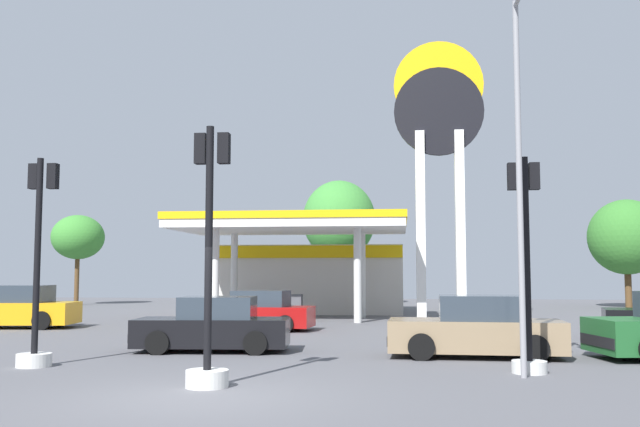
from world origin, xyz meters
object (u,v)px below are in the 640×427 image
(station_pole_sign, at_px, (439,142))
(tree_2, at_px, (626,237))
(car_0, at_px, (213,327))
(car_2, at_px, (16,309))
(traffic_signal_2, at_px, (527,287))
(tree_1, at_px, (339,220))
(traffic_signal_1, at_px, (37,291))
(traffic_signal_0, at_px, (209,297))
(corner_streetlamp, at_px, (520,148))
(tree_0, at_px, (78,237))
(car_3, at_px, (258,312))
(car_1, at_px, (476,329))

(station_pole_sign, relative_size, tree_2, 1.94)
(station_pole_sign, height_order, car_0, station_pole_sign)
(car_2, relative_size, traffic_signal_2, 1.03)
(tree_1, bearing_deg, traffic_signal_1, -97.44)
(station_pole_sign, xyz_separation_m, traffic_signal_0, (-5.16, -18.61, -6.18))
(car_0, distance_m, corner_streetlamp, 9.14)
(tree_2, bearing_deg, traffic_signal_0, -118.35)
(tree_0, bearing_deg, tree_1, 6.05)
(car_2, distance_m, traffic_signal_1, 12.04)
(traffic_signal_0, relative_size, tree_0, 0.82)
(tree_1, bearing_deg, tree_2, -6.78)
(tree_0, bearing_deg, car_0, -58.05)
(traffic_signal_2, xyz_separation_m, tree_0, (-23.29, 28.54, 2.56))
(tree_2, bearing_deg, car_3, -134.86)
(station_pole_sign, height_order, tree_2, station_pole_sign)
(car_1, distance_m, tree_1, 28.67)
(car_0, relative_size, traffic_signal_1, 0.89)
(station_pole_sign, distance_m, traffic_signal_1, 19.95)
(car_0, relative_size, car_1, 0.97)
(traffic_signal_0, xyz_separation_m, traffic_signal_2, (6.04, 2.49, 0.14))
(traffic_signal_2, height_order, tree_1, tree_1)
(traffic_signal_2, relative_size, tree_0, 0.77)
(car_0, height_order, tree_1, tree_1)
(station_pole_sign, distance_m, car_1, 15.25)
(traffic_signal_0, height_order, tree_1, tree_1)
(traffic_signal_2, bearing_deg, car_3, 127.59)
(traffic_signal_2, xyz_separation_m, tree_1, (-6.54, 30.32, 3.70))
(station_pole_sign, xyz_separation_m, car_3, (-6.80, -6.16, -7.15))
(car_1, distance_m, car_2, 17.65)
(car_1, xyz_separation_m, car_3, (-6.88, 7.33, -0.04))
(car_1, height_order, corner_streetlamp, corner_streetlamp)
(corner_streetlamp, bearing_deg, tree_1, 101.45)
(car_0, height_order, traffic_signal_2, traffic_signal_2)
(car_0, distance_m, tree_0, 30.16)
(car_2, bearing_deg, car_3, -0.27)
(station_pole_sign, distance_m, tree_0, 25.87)
(station_pole_sign, relative_size, traffic_signal_0, 2.60)
(car_0, relative_size, car_2, 0.89)
(traffic_signal_1, bearing_deg, corner_streetlamp, -3.85)
(tree_0, xyz_separation_m, tree_2, (33.86, -0.26, -0.18))
(traffic_signal_0, bearing_deg, traffic_signal_2, 22.42)
(car_0, xyz_separation_m, car_2, (-9.37, 6.86, 0.07))
(car_1, bearing_deg, car_2, 155.32)
(traffic_signal_1, bearing_deg, car_2, 121.61)
(station_pole_sign, height_order, tree_1, station_pole_sign)
(tree_0, distance_m, corner_streetlamp, 37.41)
(car_2, height_order, car_3, car_2)
(traffic_signal_0, bearing_deg, car_0, 104.14)
(car_3, distance_m, corner_streetlamp, 13.73)
(car_0, bearing_deg, tree_2, 54.37)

